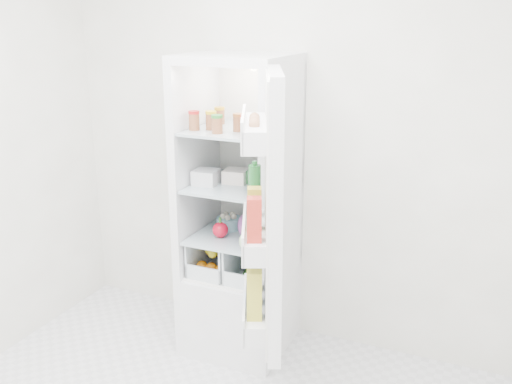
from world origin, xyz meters
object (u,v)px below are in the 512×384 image
at_px(red_cabbage, 253,226).
at_px(mushroom_bowl, 229,223).
at_px(fridge_door, 268,218).
at_px(refrigerator, 243,243).

distance_m(red_cabbage, mushroom_bowl, 0.25).
height_order(red_cabbage, fridge_door, fridge_door).
relative_size(red_cabbage, mushroom_bowl, 1.19).
xyz_separation_m(refrigerator, fridge_door, (0.42, -0.61, 0.43)).
bearing_deg(mushroom_bowl, refrigerator, 1.57).
relative_size(red_cabbage, fridge_door, 0.14).
relative_size(refrigerator, fridge_door, 1.38).
bearing_deg(red_cabbage, fridge_door, -58.88).
bearing_deg(fridge_door, red_cabbage, 7.38).
bearing_deg(fridge_door, refrigerator, 10.82).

